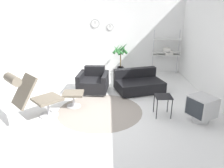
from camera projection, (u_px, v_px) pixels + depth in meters
ground_plane at (98, 109)px, 5.39m from camera, size 12.00×12.00×0.00m
wall_back at (101, 35)px, 7.99m from camera, size 12.00×0.09×2.80m
round_rug at (100, 111)px, 5.31m from camera, size 2.05×2.05×0.01m
lounge_chair at (31, 93)px, 4.65m from camera, size 1.13×1.10×1.13m
ottoman at (73, 96)px, 5.45m from camera, size 0.50×0.43×0.38m
armchair_red at (93, 83)px, 6.44m from camera, size 0.93×0.93×0.71m
couch_low at (138, 84)px, 6.50m from camera, size 1.51×1.22×0.62m
side_table at (163, 99)px, 4.95m from camera, size 0.37×0.37×0.49m
crt_television at (202, 108)px, 4.72m from camera, size 0.66×0.67×0.59m
potted_plant at (120, 58)px, 7.83m from camera, size 0.59×0.59×1.21m
shelf_unit at (167, 50)px, 7.87m from camera, size 0.98×0.28×1.61m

